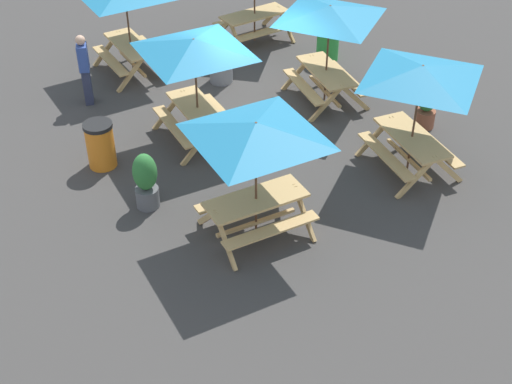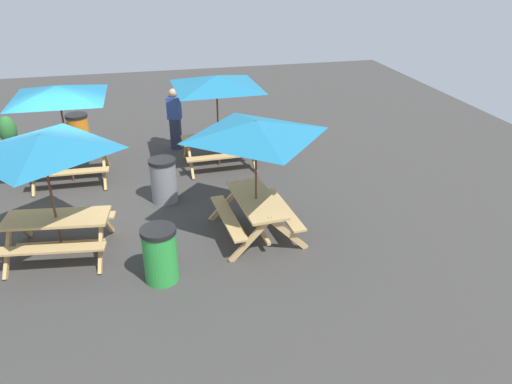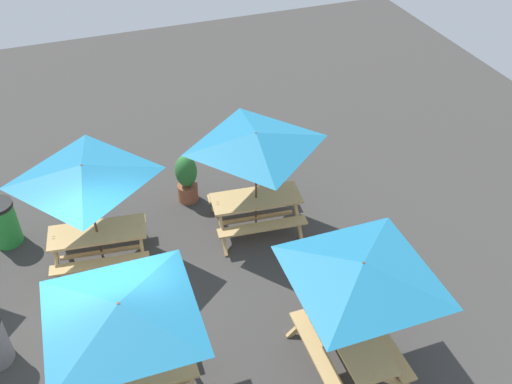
# 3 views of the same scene
# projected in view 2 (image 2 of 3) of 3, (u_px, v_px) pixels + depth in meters

# --- Properties ---
(ground_plane) EXTENTS (25.49, 25.49, 0.00)m
(ground_plane) POSITION_uv_depth(u_px,v_px,m) (83.00, 207.00, 10.73)
(ground_plane) COLOR #3D3A38
(ground_plane) RESTS_ON ground
(picnic_table_0) EXTENTS (2.15, 2.15, 2.34)m
(picnic_table_0) POSITION_uv_depth(u_px,v_px,m) (256.00, 137.00, 8.86)
(picnic_table_0) COLOR tan
(picnic_table_0) RESTS_ON ground
(picnic_table_3) EXTENTS (2.24, 2.24, 2.34)m
(picnic_table_3) POSITION_uv_depth(u_px,v_px,m) (43.00, 152.00, 8.22)
(picnic_table_3) COLOR tan
(picnic_table_3) RESTS_ON ground
(picnic_table_4) EXTENTS (2.83, 2.83, 2.34)m
(picnic_table_4) POSITION_uv_depth(u_px,v_px,m) (217.00, 88.00, 11.89)
(picnic_table_4) COLOR tan
(picnic_table_4) RESTS_ON ground
(picnic_table_5) EXTENTS (2.83, 2.83, 2.34)m
(picnic_table_5) POSITION_uv_depth(u_px,v_px,m) (59.00, 99.00, 11.05)
(picnic_table_5) COLOR tan
(picnic_table_5) RESTS_ON ground
(trash_bin_green) EXTENTS (0.59, 0.59, 0.98)m
(trash_bin_green) POSITION_uv_depth(u_px,v_px,m) (160.00, 254.00, 8.19)
(trash_bin_green) COLOR green
(trash_bin_green) RESTS_ON ground
(trash_bin_orange) EXTENTS (0.59, 0.59, 0.98)m
(trash_bin_orange) POSITION_uv_depth(u_px,v_px,m) (79.00, 132.00, 13.58)
(trash_bin_orange) COLOR orange
(trash_bin_orange) RESTS_ON ground
(trash_bin_gray) EXTENTS (0.59, 0.59, 0.98)m
(trash_bin_gray) POSITION_uv_depth(u_px,v_px,m) (164.00, 180.00, 10.77)
(trash_bin_gray) COLOR gray
(trash_bin_gray) RESTS_ON ground
(potted_plant_0) EXTENTS (0.45, 0.45, 1.15)m
(potted_plant_0) POSITION_uv_depth(u_px,v_px,m) (9.00, 137.00, 12.93)
(potted_plant_0) COLOR #59595B
(potted_plant_0) RESTS_ON ground
(person_standing) EXTENTS (0.41, 0.33, 1.67)m
(person_standing) POSITION_uv_depth(u_px,v_px,m) (175.00, 117.00, 13.44)
(person_standing) COLOR #2D334C
(person_standing) RESTS_ON ground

